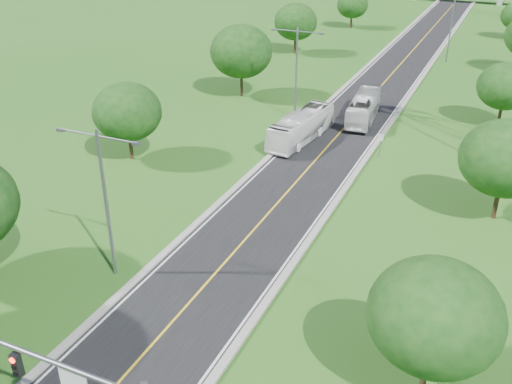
# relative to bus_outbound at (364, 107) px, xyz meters

# --- Properties ---
(ground) EXTENTS (260.00, 260.00, 0.00)m
(ground) POSITION_rel_bus_outbound_xyz_m (-1.17, 12.50, -1.49)
(ground) COLOR #245A19
(ground) RESTS_ON ground
(road) EXTENTS (8.00, 150.00, 0.06)m
(road) POSITION_rel_bus_outbound_xyz_m (-1.17, 18.50, -1.46)
(road) COLOR black
(road) RESTS_ON ground
(curb_left) EXTENTS (0.50, 150.00, 0.22)m
(curb_left) POSITION_rel_bus_outbound_xyz_m (-5.42, 18.50, -1.38)
(curb_left) COLOR gray
(curb_left) RESTS_ON ground
(curb_right) EXTENTS (0.50, 150.00, 0.22)m
(curb_right) POSITION_rel_bus_outbound_xyz_m (3.08, 18.50, -1.38)
(curb_right) COLOR gray
(curb_right) RESTS_ON ground
(speed_limit_sign) EXTENTS (0.55, 0.09, 2.40)m
(speed_limit_sign) POSITION_rel_bus_outbound_xyz_m (4.03, -9.51, 0.11)
(speed_limit_sign) COLOR slate
(speed_limit_sign) RESTS_ON ground
(streetlight_near_left) EXTENTS (5.90, 0.25, 10.00)m
(streetlight_near_left) POSITION_rel_bus_outbound_xyz_m (-7.17, -35.50, 4.45)
(streetlight_near_left) COLOR slate
(streetlight_near_left) RESTS_ON ground
(streetlight_mid_left) EXTENTS (5.90, 0.25, 10.00)m
(streetlight_mid_left) POSITION_rel_bus_outbound_xyz_m (-7.17, -2.50, 4.45)
(streetlight_mid_left) COLOR slate
(streetlight_mid_left) RESTS_ON ground
(streetlight_far_right) EXTENTS (5.90, 0.25, 10.00)m
(streetlight_far_right) POSITION_rel_bus_outbound_xyz_m (4.83, 30.50, 4.45)
(streetlight_far_right) COLOR slate
(streetlight_far_right) RESTS_ON ground
(tree_lb) EXTENTS (6.30, 6.30, 7.33)m
(tree_lb) POSITION_rel_bus_outbound_xyz_m (-17.17, -19.50, 3.15)
(tree_lb) COLOR black
(tree_lb) RESTS_ON ground
(tree_lc) EXTENTS (7.56, 7.56, 8.79)m
(tree_lc) POSITION_rel_bus_outbound_xyz_m (-16.17, 2.50, 4.08)
(tree_lc) COLOR black
(tree_lc) RESTS_ON ground
(tree_ld) EXTENTS (6.72, 6.72, 7.82)m
(tree_ld) POSITION_rel_bus_outbound_xyz_m (-18.17, 26.50, 3.46)
(tree_ld) COLOR black
(tree_ld) RESTS_ON ground
(tree_le) EXTENTS (5.88, 5.88, 6.84)m
(tree_le) POSITION_rel_bus_outbound_xyz_m (-15.67, 50.50, 2.84)
(tree_le) COLOR black
(tree_le) RESTS_ON ground
(tree_ra) EXTENTS (6.30, 6.30, 7.33)m
(tree_ra) POSITION_rel_bus_outbound_xyz_m (12.83, -37.50, 3.15)
(tree_ra) COLOR black
(tree_ra) RESTS_ON ground
(tree_rb) EXTENTS (6.72, 6.72, 7.82)m
(tree_rb) POSITION_rel_bus_outbound_xyz_m (14.83, -17.50, 3.46)
(tree_rb) COLOR black
(tree_rb) RESTS_ON ground
(tree_rc) EXTENTS (5.88, 5.88, 6.84)m
(tree_rc) POSITION_rel_bus_outbound_xyz_m (13.83, 4.50, 2.84)
(tree_rc) COLOR black
(tree_rc) RESTS_ON ground
(bus_outbound) EXTENTS (3.37, 10.46, 2.86)m
(bus_outbound) POSITION_rel_bus_outbound_xyz_m (0.00, 0.00, 0.00)
(bus_outbound) COLOR silver
(bus_outbound) RESTS_ON road
(bus_inbound) EXTENTS (3.67, 10.81, 2.95)m
(bus_inbound) POSITION_rel_bus_outbound_xyz_m (-4.16, -8.71, 0.04)
(bus_inbound) COLOR white
(bus_inbound) RESTS_ON road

